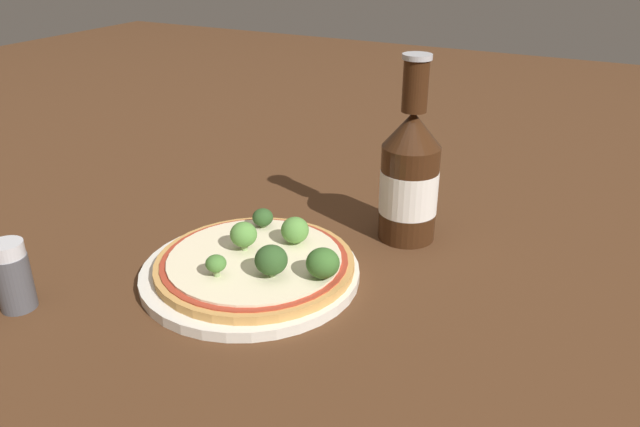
# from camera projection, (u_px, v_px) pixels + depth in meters

# --- Properties ---
(ground_plane) EXTENTS (3.00, 3.00, 0.00)m
(ground_plane) POSITION_uv_depth(u_px,v_px,m) (222.00, 278.00, 0.71)
(ground_plane) COLOR #4C2D19
(plate) EXTENTS (0.25, 0.25, 0.01)m
(plate) POSITION_uv_depth(u_px,v_px,m) (251.00, 273.00, 0.71)
(plate) COLOR silver
(plate) RESTS_ON ground_plane
(pizza) EXTENTS (0.22, 0.22, 0.01)m
(pizza) POSITION_uv_depth(u_px,v_px,m) (255.00, 262.00, 0.70)
(pizza) COLOR tan
(pizza) RESTS_ON plate
(broccoli_floret_0) EXTENTS (0.02, 0.02, 0.02)m
(broccoli_floret_0) POSITION_uv_depth(u_px,v_px,m) (216.00, 264.00, 0.66)
(broccoli_floret_0) COLOR #89A866
(broccoli_floret_0) RESTS_ON pizza
(broccoli_floret_1) EXTENTS (0.04, 0.04, 0.04)m
(broccoli_floret_1) POSITION_uv_depth(u_px,v_px,m) (271.00, 260.00, 0.65)
(broccoli_floret_1) COLOR #89A866
(broccoli_floret_1) RESTS_ON pizza
(broccoli_floret_2) EXTENTS (0.03, 0.03, 0.03)m
(broccoli_floret_2) POSITION_uv_depth(u_px,v_px,m) (295.00, 230.00, 0.72)
(broccoli_floret_2) COLOR #89A866
(broccoli_floret_2) RESTS_ON pizza
(broccoli_floret_3) EXTENTS (0.03, 0.03, 0.02)m
(broccoli_floret_3) POSITION_uv_depth(u_px,v_px,m) (264.00, 218.00, 0.76)
(broccoli_floret_3) COLOR #89A866
(broccoli_floret_3) RESTS_ON pizza
(broccoli_floret_4) EXTENTS (0.03, 0.03, 0.03)m
(broccoli_floret_4) POSITION_uv_depth(u_px,v_px,m) (244.00, 235.00, 0.71)
(broccoli_floret_4) COLOR #89A866
(broccoli_floret_4) RESTS_ON pizza
(broccoli_floret_5) EXTENTS (0.04, 0.04, 0.03)m
(broccoli_floret_5) POSITION_uv_depth(u_px,v_px,m) (323.00, 263.00, 0.65)
(broccoli_floret_5) COLOR #89A866
(broccoli_floret_5) RESTS_ON pizza
(beer_bottle) EXTENTS (0.07, 0.07, 0.23)m
(beer_bottle) POSITION_uv_depth(u_px,v_px,m) (410.00, 176.00, 0.77)
(beer_bottle) COLOR #381E0F
(beer_bottle) RESTS_ON ground_plane
(pepper_shaker) EXTENTS (0.04, 0.04, 0.08)m
(pepper_shaker) POSITION_uv_depth(u_px,v_px,m) (13.00, 276.00, 0.64)
(pepper_shaker) COLOR #4C4C51
(pepper_shaker) RESTS_ON ground_plane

